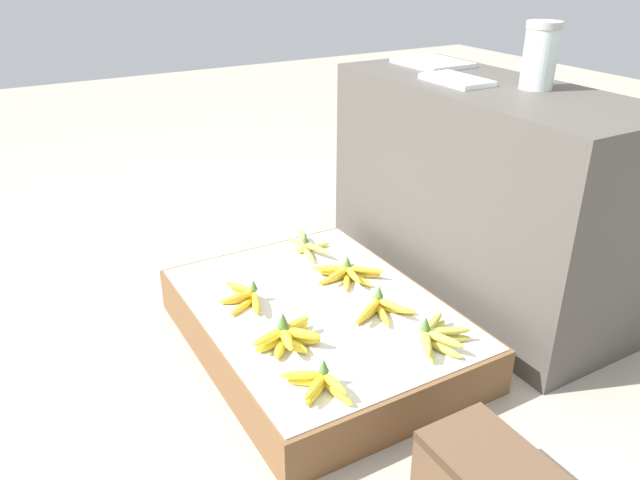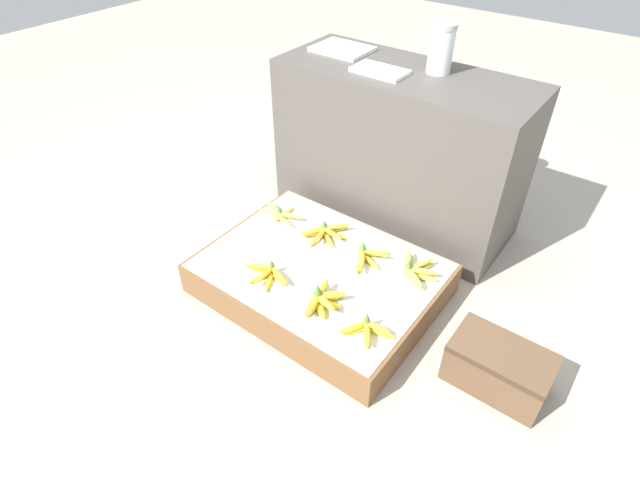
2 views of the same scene
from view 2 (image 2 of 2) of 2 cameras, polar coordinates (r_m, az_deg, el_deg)
name	(u,v)px [view 2 (image 2 of 2)]	position (r m, az deg, el deg)	size (l,w,h in m)	color
ground_plane	(320,291)	(2.32, 0.05, -5.81)	(10.00, 10.00, 0.00)	#A89E8E
display_platform	(320,278)	(2.27, 0.05, -4.38)	(1.01, 0.77, 0.16)	brown
back_vendor_table	(398,150)	(2.60, 8.93, 10.14)	(1.23, 0.51, 0.80)	#4C4742
wooden_crate	(498,368)	(2.03, 19.68, -13.59)	(0.37, 0.21, 0.19)	brown
banana_bunch_front_midleft	(268,274)	(2.15, -6.01, -3.89)	(0.23, 0.13, 0.08)	gold
banana_bunch_front_midright	(321,299)	(2.02, 0.17, -6.76)	(0.16, 0.22, 0.11)	yellow
banana_bunch_front_right	(367,330)	(1.92, 5.35, -10.22)	(0.19, 0.14, 0.09)	yellow
banana_bunch_middle_left	(280,214)	(2.48, -4.57, 2.99)	(0.25, 0.15, 0.08)	#DBCC4C
banana_bunch_middle_midleft	(326,232)	(2.35, 0.64, 0.88)	(0.20, 0.24, 0.09)	gold
banana_bunch_middle_midright	(367,257)	(2.23, 5.39, -1.91)	(0.15, 0.22, 0.09)	gold
banana_bunch_middle_right	(415,270)	(2.19, 10.81, -3.37)	(0.20, 0.21, 0.09)	gold
glass_jar	(441,48)	(2.42, 13.70, 20.55)	(0.12, 0.12, 0.22)	silver
foam_tray_white	(380,71)	(2.40, 6.86, 18.65)	(0.25, 0.14, 0.02)	white
foam_tray_dark	(342,49)	(2.67, 2.57, 20.98)	(0.28, 0.22, 0.02)	white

